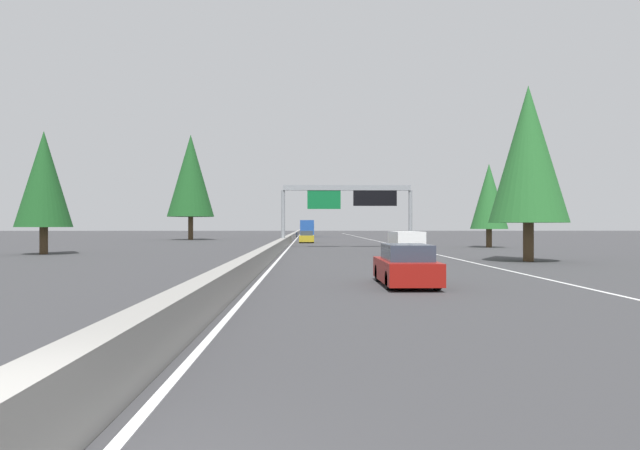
{
  "coord_description": "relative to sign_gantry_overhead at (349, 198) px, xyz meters",
  "views": [
    {
      "loc": [
        -3.91,
        -2.11,
        2.13
      ],
      "look_at": [
        49.64,
        -3.26,
        2.18
      ],
      "focal_mm": 31.32,
      "sensor_mm": 36.0,
      "label": 1
    }
  ],
  "objects": [
    {
      "name": "ground_plane",
      "position": [
        10.19,
        6.04,
        -4.79
      ],
      "size": [
        320.0,
        320.0,
        0.0
      ],
      "primitive_type": "plane",
      "color": "#38383A"
    },
    {
      "name": "median_barrier",
      "position": [
        30.19,
        6.34,
        -4.34
      ],
      "size": [
        180.0,
        0.56,
        0.9
      ],
      "primitive_type": "cube",
      "color": "gray",
      "rests_on": "ground"
    },
    {
      "name": "shoulder_stripe_right",
      "position": [
        20.19,
        -5.48,
        -4.78
      ],
      "size": [
        160.0,
        0.16,
        0.01
      ],
      "primitive_type": "cube",
      "color": "silver",
      "rests_on": "ground"
    },
    {
      "name": "shoulder_stripe_median",
      "position": [
        20.19,
        5.79,
        -4.78
      ],
      "size": [
        160.0,
        0.16,
        0.01
      ],
      "primitive_type": "cube",
      "color": "silver",
      "rests_on": "ground"
    },
    {
      "name": "sign_gantry_overhead",
      "position": [
        0.0,
        0.0,
        0.0
      ],
      "size": [
        0.5,
        12.68,
        6.02
      ],
      "color": "gray",
      "rests_on": "ground"
    },
    {
      "name": "sedan_far_left",
      "position": [
        -34.06,
        0.46,
        -4.11
      ],
      "size": [
        4.4,
        1.8,
        1.47
      ],
      "color": "maroon",
      "rests_on": "ground"
    },
    {
      "name": "minivan_mid_left",
      "position": [
        -13.24,
        -3.2,
        -3.84
      ],
      "size": [
        5.0,
        1.95,
        1.69
      ],
      "color": "white",
      "rests_on": "ground"
    },
    {
      "name": "sedan_distant_b",
      "position": [
        15.05,
        4.11,
        -4.11
      ],
      "size": [
        4.4,
        1.8,
        1.47
      ],
      "color": "#AD931E",
      "rests_on": "ground"
    },
    {
      "name": "bus_near_right",
      "position": [
        52.38,
        4.11,
        -3.07
      ],
      "size": [
        11.5,
        2.55,
        3.1
      ],
      "color": "#1E4793",
      "rests_on": "ground"
    },
    {
      "name": "conifer_right_near",
      "position": [
        -20.97,
        -9.13,
        1.56
      ],
      "size": [
        4.6,
        4.6,
        10.44
      ],
      "color": "#4C3823",
      "rests_on": "ground"
    },
    {
      "name": "conifer_right_mid",
      "position": [
        0.12,
        -13.68,
        0.16
      ],
      "size": [
        3.59,
        3.59,
        8.16
      ],
      "color": "#4C3823",
      "rests_on": "ground"
    },
    {
      "name": "conifer_left_near",
      "position": [
        -12.07,
        23.49,
        0.76
      ],
      "size": [
        4.02,
        4.02,
        9.14
      ],
      "color": "#4C3823",
      "rests_on": "ground"
    },
    {
      "name": "conifer_left_mid",
      "position": [
        29.37,
        21.36,
        4.72
      ],
      "size": [
        6.88,
        6.88,
        15.63
      ],
      "color": "#4C3823",
      "rests_on": "ground"
    }
  ]
}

